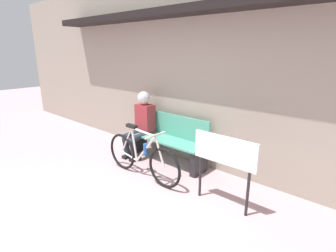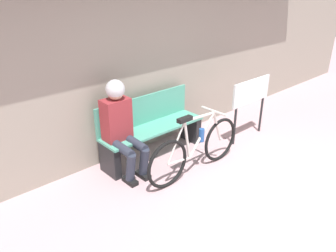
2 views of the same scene
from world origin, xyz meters
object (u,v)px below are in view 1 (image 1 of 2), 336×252
object	(u,v)px
person_seated	(142,120)
signboard	(224,155)
bicycle	(142,157)
park_bench_near	(168,141)

from	to	relation	value
person_seated	signboard	world-z (taller)	person_seated
bicycle	signboard	xyz separation A→B (m)	(1.33, 0.15, 0.35)
park_bench_near	person_seated	size ratio (longest dim) A/B	1.27
person_seated	bicycle	bearing A→B (deg)	-43.41
park_bench_near	bicycle	size ratio (longest dim) A/B	0.99
person_seated	signboard	bearing A→B (deg)	-13.52
bicycle	person_seated	bearing A→B (deg)	136.59
park_bench_near	person_seated	xyz separation A→B (m)	(-0.56, -0.10, 0.31)
person_seated	park_bench_near	bearing A→B (deg)	10.31
park_bench_near	person_seated	distance (m)	0.64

